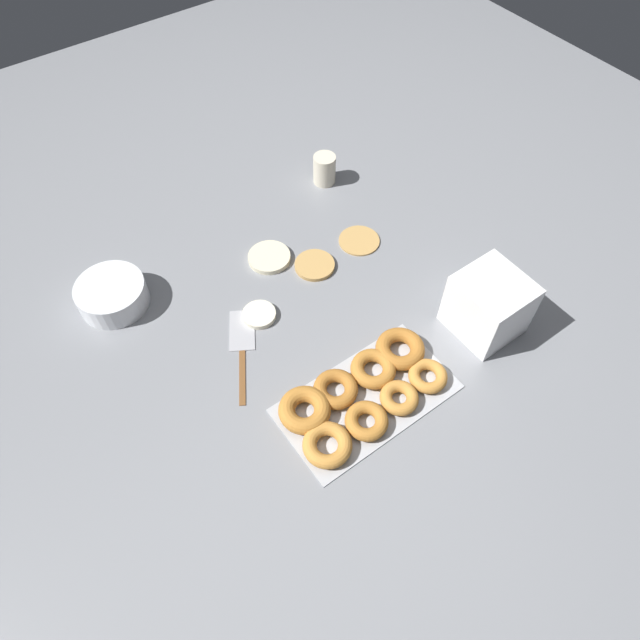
{
  "coord_description": "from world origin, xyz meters",
  "views": [
    {
      "loc": [
        -0.48,
        -0.72,
        1.12
      ],
      "look_at": [
        -0.03,
        -0.09,
        0.04
      ],
      "focal_mm": 32.0,
      "sensor_mm": 36.0,
      "label": 1
    }
  ],
  "objects_px": {
    "pancake_0": "(359,240)",
    "donut_tray": "(362,393)",
    "container_stack": "(488,305)",
    "pancake_1": "(270,257)",
    "spatula": "(242,340)",
    "pancake_3": "(315,265)",
    "batter_bowl": "(112,295)",
    "paper_cup": "(324,169)",
    "pancake_2": "(259,315)"
  },
  "relations": [
    {
      "from": "pancake_3",
      "to": "paper_cup",
      "type": "height_order",
      "value": "paper_cup"
    },
    {
      "from": "batter_bowl",
      "to": "spatula",
      "type": "relative_size",
      "value": 0.7
    },
    {
      "from": "batter_bowl",
      "to": "spatula",
      "type": "distance_m",
      "value": 0.34
    },
    {
      "from": "pancake_3",
      "to": "spatula",
      "type": "height_order",
      "value": "pancake_3"
    },
    {
      "from": "paper_cup",
      "to": "pancake_3",
      "type": "bearing_deg",
      "value": -130.56
    },
    {
      "from": "pancake_1",
      "to": "pancake_3",
      "type": "relative_size",
      "value": 1.07
    },
    {
      "from": "pancake_1",
      "to": "donut_tray",
      "type": "relative_size",
      "value": 0.28
    },
    {
      "from": "pancake_2",
      "to": "pancake_1",
      "type": "bearing_deg",
      "value": 48.67
    },
    {
      "from": "pancake_3",
      "to": "paper_cup",
      "type": "distance_m",
      "value": 0.34
    },
    {
      "from": "pancake_3",
      "to": "pancake_2",
      "type": "bearing_deg",
      "value": -165.62
    },
    {
      "from": "pancake_0",
      "to": "donut_tray",
      "type": "relative_size",
      "value": 0.28
    },
    {
      "from": "donut_tray",
      "to": "paper_cup",
      "type": "relative_size",
      "value": 4.47
    },
    {
      "from": "spatula",
      "to": "container_stack",
      "type": "bearing_deg",
      "value": -90.19
    },
    {
      "from": "donut_tray",
      "to": "spatula",
      "type": "bearing_deg",
      "value": 115.34
    },
    {
      "from": "pancake_0",
      "to": "pancake_2",
      "type": "bearing_deg",
      "value": -171.1
    },
    {
      "from": "pancake_2",
      "to": "paper_cup",
      "type": "xyz_separation_m",
      "value": [
        0.42,
        0.31,
        0.04
      ]
    },
    {
      "from": "pancake_0",
      "to": "batter_bowl",
      "type": "distance_m",
      "value": 0.65
    },
    {
      "from": "paper_cup",
      "to": "pancake_2",
      "type": "bearing_deg",
      "value": -143.93
    },
    {
      "from": "pancake_3",
      "to": "spatula",
      "type": "relative_size",
      "value": 0.43
    },
    {
      "from": "spatula",
      "to": "pancake_3",
      "type": "bearing_deg",
      "value": -41.08
    },
    {
      "from": "pancake_0",
      "to": "spatula",
      "type": "relative_size",
      "value": 0.46
    },
    {
      "from": "pancake_0",
      "to": "pancake_3",
      "type": "xyz_separation_m",
      "value": [
        -0.15,
        -0.0,
        0.0
      ]
    },
    {
      "from": "container_stack",
      "to": "paper_cup",
      "type": "relative_size",
      "value": 1.78
    },
    {
      "from": "batter_bowl",
      "to": "spatula",
      "type": "xyz_separation_m",
      "value": [
        0.19,
        -0.28,
        -0.03
      ]
    },
    {
      "from": "batter_bowl",
      "to": "container_stack",
      "type": "bearing_deg",
      "value": -40.22
    },
    {
      "from": "batter_bowl",
      "to": "paper_cup",
      "type": "distance_m",
      "value": 0.69
    },
    {
      "from": "pancake_0",
      "to": "pancake_2",
      "type": "xyz_separation_m",
      "value": [
        -0.35,
        -0.06,
        0.0
      ]
    },
    {
      "from": "pancake_2",
      "to": "donut_tray",
      "type": "height_order",
      "value": "donut_tray"
    },
    {
      "from": "pancake_2",
      "to": "pancake_3",
      "type": "xyz_separation_m",
      "value": [
        0.2,
        0.05,
        -0.0
      ]
    },
    {
      "from": "pancake_3",
      "to": "paper_cup",
      "type": "relative_size",
      "value": 1.2
    },
    {
      "from": "batter_bowl",
      "to": "pancake_3",
      "type": "bearing_deg",
      "value": -22.36
    },
    {
      "from": "pancake_3",
      "to": "container_stack",
      "type": "height_order",
      "value": "container_stack"
    },
    {
      "from": "container_stack",
      "to": "spatula",
      "type": "xyz_separation_m",
      "value": [
        -0.49,
        0.3,
        -0.07
      ]
    },
    {
      "from": "donut_tray",
      "to": "pancake_2",
      "type": "bearing_deg",
      "value": 101.28
    },
    {
      "from": "pancake_1",
      "to": "pancake_3",
      "type": "bearing_deg",
      "value": -49.31
    },
    {
      "from": "pancake_0",
      "to": "spatula",
      "type": "distance_m",
      "value": 0.43
    },
    {
      "from": "paper_cup",
      "to": "pancake_1",
      "type": "bearing_deg",
      "value": -150.97
    },
    {
      "from": "pancake_1",
      "to": "container_stack",
      "type": "height_order",
      "value": "container_stack"
    },
    {
      "from": "container_stack",
      "to": "pancake_1",
      "type": "bearing_deg",
      "value": 121.66
    },
    {
      "from": "pancake_2",
      "to": "batter_bowl",
      "type": "bearing_deg",
      "value": 137.34
    },
    {
      "from": "pancake_0",
      "to": "container_stack",
      "type": "height_order",
      "value": "container_stack"
    },
    {
      "from": "container_stack",
      "to": "donut_tray",
      "type": "bearing_deg",
      "value": 177.72
    },
    {
      "from": "pancake_1",
      "to": "spatula",
      "type": "relative_size",
      "value": 0.46
    },
    {
      "from": "donut_tray",
      "to": "container_stack",
      "type": "bearing_deg",
      "value": -2.28
    },
    {
      "from": "pancake_0",
      "to": "donut_tray",
      "type": "xyz_separation_m",
      "value": [
        -0.29,
        -0.37,
        0.01
      ]
    },
    {
      "from": "donut_tray",
      "to": "batter_bowl",
      "type": "distance_m",
      "value": 0.65
    },
    {
      "from": "donut_tray",
      "to": "spatula",
      "type": "relative_size",
      "value": 1.62
    },
    {
      "from": "pancake_2",
      "to": "container_stack",
      "type": "bearing_deg",
      "value": -38.57
    },
    {
      "from": "paper_cup",
      "to": "batter_bowl",
      "type": "bearing_deg",
      "value": -174.86
    },
    {
      "from": "pancake_3",
      "to": "batter_bowl",
      "type": "relative_size",
      "value": 0.62
    }
  ]
}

